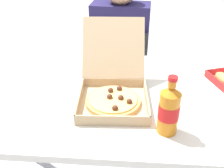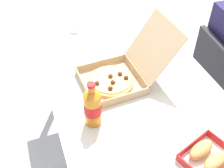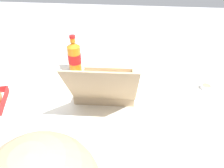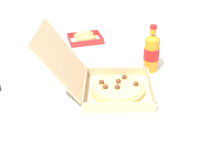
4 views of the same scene
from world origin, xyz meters
TOP-DOWN VIEW (x-y plane):
  - dining_table at (0.00, 0.00)m, footprint 1.42×0.80m
  - chair at (0.01, 0.64)m, footprint 0.43×0.43m
  - diner_person at (0.01, 0.70)m, footprint 0.37×0.43m
  - pizza_box_open at (0.01, -0.05)m, footprint 0.30×0.46m
  - cola_bottle at (0.22, -0.25)m, footprint 0.07×0.07m
  - paper_menu at (-0.45, 0.20)m, footprint 0.22×0.16m

SIDE VIEW (x-z plane):
  - chair at x=0.01m, z-range 0.06..0.89m
  - dining_table at x=0.00m, z-range 0.29..1.03m
  - diner_person at x=0.01m, z-range 0.11..1.26m
  - paper_menu at x=-0.45m, z-range 0.74..0.74m
  - pizza_box_open at x=0.01m, z-range 0.64..0.92m
  - cola_bottle at x=0.22m, z-range 0.72..0.94m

